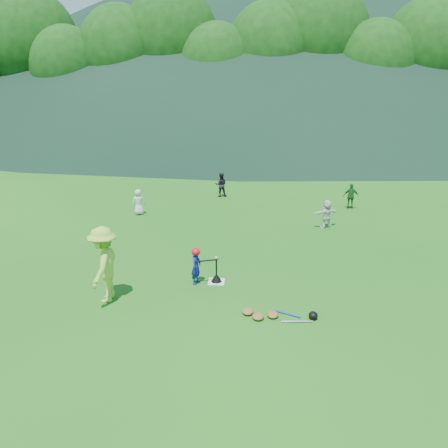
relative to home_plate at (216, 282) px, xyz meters
name	(u,v)px	position (x,y,z in m)	size (l,w,h in m)	color
ground	(216,282)	(0.00, 0.00, -0.01)	(120.00, 120.00, 0.00)	#165613
home_plate	(216,282)	(0.00, 0.00, 0.00)	(0.45, 0.45, 0.02)	silver
baseball	(216,258)	(0.00, 0.00, 0.73)	(0.08, 0.08, 0.08)	white
batter_child	(196,266)	(-0.54, -0.14, 0.50)	(0.37, 0.24, 1.02)	navy
adult_coach	(104,265)	(-2.70, -1.29, 0.97)	(1.27, 0.73, 1.97)	#A0CF3D
fielder_a	(139,202)	(-3.92, 6.26, 0.53)	(0.53, 0.34, 1.08)	silver
fielder_b	(221,185)	(-0.75, 9.59, 0.58)	(0.57, 0.44, 1.17)	black
fielder_c	(351,196)	(5.14, 7.92, 0.55)	(0.66, 0.27, 1.12)	#1B5A20
fielder_d	(327,214)	(3.72, 5.17, 0.53)	(1.01, 0.32, 1.09)	silver
batting_tee	(216,278)	(0.00, 0.00, 0.12)	(0.30, 0.30, 0.68)	black
batter_gear	(197,253)	(-0.52, -0.14, 0.91)	(0.73, 0.26, 0.38)	red
equipment_pile	(273,315)	(1.54, -1.80, 0.06)	(1.80, 0.59, 0.19)	olive
outfield_fence	(249,137)	(0.00, 28.00, 0.69)	(70.07, 0.08, 1.33)	gray
tree_line	(254,50)	(0.20, 33.83, 8.20)	(70.04, 11.40, 14.82)	#382314
distant_hills	(220,30)	(-7.63, 81.81, 14.97)	(155.00, 140.00, 32.00)	black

